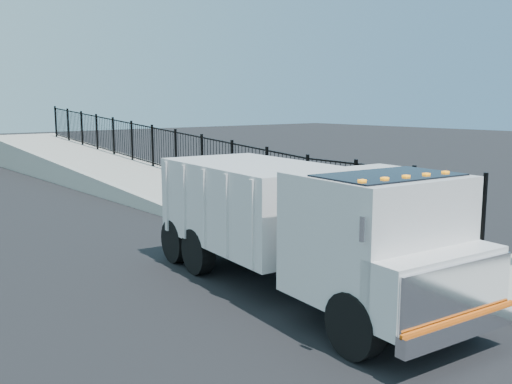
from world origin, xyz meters
TOP-DOWN VIEW (x-y plane):
  - ground at (0.00, 0.00)m, footprint 120.00×120.00m
  - sidewalk at (1.93, -2.00)m, footprint 3.55×12.00m
  - curb at (0.00, -2.00)m, footprint 0.30×12.00m
  - ramp at (2.12, 16.00)m, footprint 3.95×24.06m
  - iron_fence at (3.55, 12.00)m, footprint 0.10×28.00m
  - truck at (-1.81, -1.37)m, footprint 3.13×7.66m
  - worker at (0.92, -2.24)m, footprint 0.65×0.76m
  - debris at (2.87, -0.13)m, footprint 0.43×0.43m

SIDE VIEW (x-z plane):
  - ground at x=0.00m, z-range 0.00..0.00m
  - ramp at x=2.12m, z-range -1.60..1.60m
  - sidewalk at x=1.93m, z-range 0.00..0.12m
  - curb at x=0.00m, z-range 0.00..0.16m
  - debris at x=2.87m, z-range 0.12..0.23m
  - iron_fence at x=3.55m, z-range 0.00..1.80m
  - worker at x=0.92m, z-range 0.12..1.89m
  - truck at x=-1.81m, z-range 0.16..2.71m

